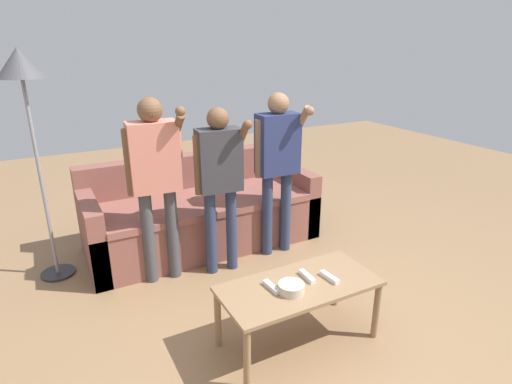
{
  "coord_description": "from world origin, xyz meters",
  "views": [
    {
      "loc": [
        -1.42,
        -1.99,
        1.91
      ],
      "look_at": [
        -0.11,
        0.48,
        0.89
      ],
      "focal_mm": 29.33,
      "sensor_mm": 36.0,
      "label": 1
    }
  ],
  "objects_px": {
    "floor_lamp": "(23,82)",
    "player_left": "(155,171)",
    "game_remote_wand_near": "(329,277)",
    "player_right": "(278,156)",
    "couch": "(201,213)",
    "player_center": "(220,173)",
    "game_remote_wand_far": "(307,276)",
    "coffee_table": "(299,292)",
    "game_remote_wand_spare": "(272,287)",
    "game_remote_nunchuk": "(299,286)",
    "snack_bowl": "(291,288)"
  },
  "relations": [
    {
      "from": "couch",
      "to": "player_right",
      "type": "bearing_deg",
      "value": -43.83
    },
    {
      "from": "game_remote_wand_near",
      "to": "game_remote_wand_spare",
      "type": "distance_m",
      "value": 0.4
    },
    {
      "from": "floor_lamp",
      "to": "game_remote_wand_near",
      "type": "height_order",
      "value": "floor_lamp"
    },
    {
      "from": "couch",
      "to": "game_remote_wand_far",
      "type": "relative_size",
      "value": 14.02
    },
    {
      "from": "couch",
      "to": "player_center",
      "type": "xyz_separation_m",
      "value": [
        -0.04,
        -0.6,
        0.59
      ]
    },
    {
      "from": "game_remote_nunchuk",
      "to": "game_remote_wand_near",
      "type": "relative_size",
      "value": 0.56
    },
    {
      "from": "player_left",
      "to": "player_right",
      "type": "xyz_separation_m",
      "value": [
        1.09,
        -0.03,
        -0.01
      ]
    },
    {
      "from": "game_remote_nunchuk",
      "to": "game_remote_wand_far",
      "type": "xyz_separation_m",
      "value": [
        0.12,
        0.08,
        -0.01
      ]
    },
    {
      "from": "game_remote_nunchuk",
      "to": "couch",
      "type": "bearing_deg",
      "value": 89.7
    },
    {
      "from": "snack_bowl",
      "to": "player_left",
      "type": "xyz_separation_m",
      "value": [
        -0.47,
        1.25,
        0.49
      ]
    },
    {
      "from": "couch",
      "to": "player_center",
      "type": "relative_size",
      "value": 1.53
    },
    {
      "from": "player_center",
      "to": "game_remote_wand_spare",
      "type": "distance_m",
      "value": 1.15
    },
    {
      "from": "player_right",
      "to": "game_remote_wand_near",
      "type": "height_order",
      "value": "player_right"
    },
    {
      "from": "floor_lamp",
      "to": "player_right",
      "type": "bearing_deg",
      "value": -15.44
    },
    {
      "from": "player_center",
      "to": "floor_lamp",
      "type": "bearing_deg",
      "value": 155.23
    },
    {
      "from": "coffee_table",
      "to": "player_right",
      "type": "xyz_separation_m",
      "value": [
        0.53,
        1.17,
        0.56
      ]
    },
    {
      "from": "game_remote_nunchuk",
      "to": "floor_lamp",
      "type": "relative_size",
      "value": 0.05
    },
    {
      "from": "player_center",
      "to": "game_remote_wand_near",
      "type": "distance_m",
      "value": 1.25
    },
    {
      "from": "game_remote_nunchuk",
      "to": "game_remote_wand_far",
      "type": "height_order",
      "value": "game_remote_nunchuk"
    },
    {
      "from": "couch",
      "to": "player_right",
      "type": "height_order",
      "value": "player_right"
    },
    {
      "from": "snack_bowl",
      "to": "game_remote_wand_far",
      "type": "distance_m",
      "value": 0.2
    },
    {
      "from": "coffee_table",
      "to": "snack_bowl",
      "type": "relative_size",
      "value": 6.3
    },
    {
      "from": "floor_lamp",
      "to": "player_left",
      "type": "relative_size",
      "value": 1.23
    },
    {
      "from": "game_remote_wand_far",
      "to": "game_remote_wand_spare",
      "type": "distance_m",
      "value": 0.27
    },
    {
      "from": "player_left",
      "to": "player_center",
      "type": "relative_size",
      "value": 1.07
    },
    {
      "from": "player_right",
      "to": "game_remote_wand_far",
      "type": "relative_size",
      "value": 9.59
    },
    {
      "from": "player_center",
      "to": "game_remote_wand_far",
      "type": "xyz_separation_m",
      "value": [
        0.15,
        -1.06,
        -0.44
      ]
    },
    {
      "from": "floor_lamp",
      "to": "game_remote_wand_near",
      "type": "relative_size",
      "value": 11.89
    },
    {
      "from": "game_remote_nunchuk",
      "to": "game_remote_wand_spare",
      "type": "xyz_separation_m",
      "value": [
        -0.15,
        0.09,
        -0.01
      ]
    },
    {
      "from": "coffee_table",
      "to": "game_remote_wand_near",
      "type": "relative_size",
      "value": 6.59
    },
    {
      "from": "couch",
      "to": "game_remote_wand_near",
      "type": "relative_size",
      "value": 13.93
    },
    {
      "from": "couch",
      "to": "floor_lamp",
      "type": "bearing_deg",
      "value": -179.64
    },
    {
      "from": "game_remote_nunchuk",
      "to": "game_remote_wand_spare",
      "type": "distance_m",
      "value": 0.17
    },
    {
      "from": "game_remote_wand_spare",
      "to": "coffee_table",
      "type": "bearing_deg",
      "value": -10.48
    },
    {
      "from": "floor_lamp",
      "to": "game_remote_wand_near",
      "type": "distance_m",
      "value": 2.61
    },
    {
      "from": "coffee_table",
      "to": "game_remote_nunchuk",
      "type": "distance_m",
      "value": 0.1
    },
    {
      "from": "game_remote_wand_near",
      "to": "player_right",
      "type": "bearing_deg",
      "value": 75.17
    },
    {
      "from": "floor_lamp",
      "to": "game_remote_wand_spare",
      "type": "xyz_separation_m",
      "value": [
        1.17,
        -1.66,
        -1.16
      ]
    },
    {
      "from": "coffee_table",
      "to": "game_remote_wand_spare",
      "type": "xyz_separation_m",
      "value": [
        -0.19,
        0.03,
        0.07
      ]
    },
    {
      "from": "couch",
      "to": "game_remote_wand_far",
      "type": "distance_m",
      "value": 1.68
    },
    {
      "from": "player_left",
      "to": "player_right",
      "type": "height_order",
      "value": "player_left"
    },
    {
      "from": "game_remote_wand_near",
      "to": "couch",
      "type": "bearing_deg",
      "value": 97.53
    },
    {
      "from": "player_left",
      "to": "game_remote_wand_far",
      "type": "xyz_separation_m",
      "value": [
        0.65,
        -1.17,
        -0.5
      ]
    },
    {
      "from": "couch",
      "to": "player_left",
      "type": "bearing_deg",
      "value": -137.21
    },
    {
      "from": "coffee_table",
      "to": "game_remote_wand_spare",
      "type": "distance_m",
      "value": 0.2
    },
    {
      "from": "floor_lamp",
      "to": "game_remote_wand_far",
      "type": "bearing_deg",
      "value": -48.97
    },
    {
      "from": "game_remote_wand_near",
      "to": "game_remote_wand_spare",
      "type": "height_order",
      "value": "same"
    },
    {
      "from": "snack_bowl",
      "to": "player_right",
      "type": "height_order",
      "value": "player_right"
    },
    {
      "from": "game_remote_wand_near",
      "to": "floor_lamp",
      "type": "bearing_deg",
      "value": 132.07
    },
    {
      "from": "coffee_table",
      "to": "player_left",
      "type": "bearing_deg",
      "value": 115.2
    }
  ]
}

